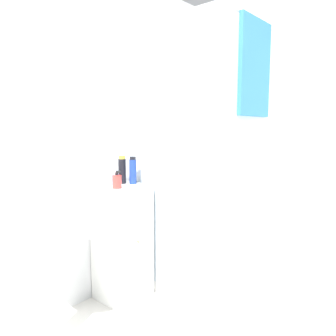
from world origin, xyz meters
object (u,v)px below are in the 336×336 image
object	(u,v)px
sink	(44,237)
lotion_bottle_white	(115,178)
shampoo_bottle_blue	(133,171)
soap_dispenser	(117,181)
shampoo_bottle_tall_black	(122,170)

from	to	relation	value
sink	lotion_bottle_white	world-z (taller)	lotion_bottle_white
shampoo_bottle_blue	lotion_bottle_white	bearing A→B (deg)	151.89
soap_dispenser	sink	bearing A→B (deg)	-173.45
sink	shampoo_bottle_blue	bearing A→B (deg)	8.63
sink	shampoo_bottle_blue	xyz separation A→B (m)	(0.80, 0.12, 0.29)
sink	soap_dispenser	xyz separation A→B (m)	(0.60, 0.07, 0.24)
soap_dispenser	lotion_bottle_white	world-z (taller)	lotion_bottle_white
lotion_bottle_white	sink	bearing A→B (deg)	-164.73
sink	shampoo_bottle_tall_black	size ratio (longest dim) A/B	4.62
soap_dispenser	shampoo_bottle_tall_black	xyz separation A→B (m)	(0.16, 0.13, 0.05)
shampoo_bottle_tall_black	lotion_bottle_white	distance (m)	0.10
shampoo_bottle_tall_black	shampoo_bottle_blue	size ratio (longest dim) A/B	1.02
soap_dispenser	shampoo_bottle_tall_black	world-z (taller)	shampoo_bottle_tall_black
sink	soap_dispenser	bearing A→B (deg)	6.55
sink	shampoo_bottle_tall_black	world-z (taller)	shampoo_bottle_tall_black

